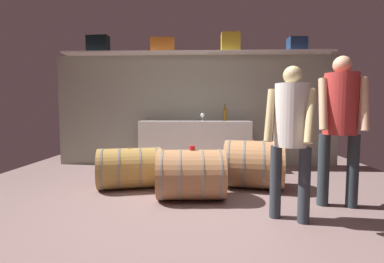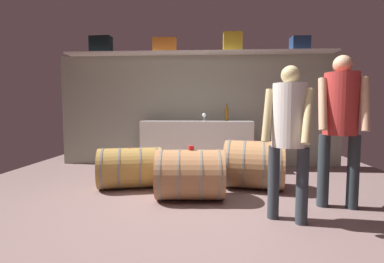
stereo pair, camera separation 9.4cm
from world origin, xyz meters
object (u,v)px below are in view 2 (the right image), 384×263
Objects in this scene: toolcase_black at (101,45)px; visitor_tasting at (341,115)px; work_cabinet at (197,145)px; toolcase_yellow at (233,42)px; wine_barrel_near at (190,174)px; tasting_cup at (191,148)px; wine_barrel_far at (130,168)px; toolcase_navy at (300,44)px; wine_glass at (204,115)px; winemaker_pouring at (289,127)px; toolcase_orange at (165,46)px; wine_barrel_flank at (254,164)px; wine_bottle_amber at (227,114)px.

visitor_tasting is (3.46, -2.18, -1.27)m from toolcase_black.
visitor_tasting is at bearing -50.14° from work_cabinet.
wine_barrel_near is at bearing -107.34° from toolcase_yellow.
work_cabinet is 27.94× the size of tasting_cup.
work_cabinet reaches higher than wine_barrel_far.
toolcase_black is 3.34m from wine_barrel_near.
toolcase_yellow reaches higher than visitor_tasting.
toolcase_navy is 2.17m from wine_glass.
wine_barrel_near is 1.81m from visitor_tasting.
winemaker_pouring is at bearing -38.92° from toolcase_black.
toolcase_navy is (2.46, 0.00, -0.00)m from toolcase_orange.
wine_glass is (1.95, -0.30, -1.32)m from toolcase_black.
work_cabinet is at bearing 90.20° from tasting_cup.
wine_barrel_flank is 0.60× the size of winemaker_pouring.
wine_bottle_amber is 2.19× the size of wine_glass.
winemaker_pouring is 0.79m from visitor_tasting.
wine_barrel_flank is at bearing -76.11° from wine_bottle_amber.
wine_barrel_flank is at bearing 29.06° from wine_barrel_near.
toolcase_navy is 0.16× the size of work_cabinet.
wine_glass is 0.17× the size of wine_barrel_near.
toolcase_navy is 0.33× the size of wine_barrel_far.
wine_glass is (0.13, -0.09, 0.54)m from work_cabinet.
wine_barrel_near is at bearing -94.76° from wine_glass.
tasting_cup is at bearing -4.12° from winemaker_pouring.
tasting_cup is (-0.53, -1.75, -0.38)m from wine_bottle_amber.
wine_barrel_near is (-0.65, -1.98, -2.00)m from toolcase_yellow.
toolcase_black is at bearing 174.35° from wine_bottle_amber.
winemaker_pouring is (0.98, -2.39, 0.48)m from work_cabinet.
winemaker_pouring is at bearing -35.18° from wine_barrel_near.
toolcase_yellow is 2.89m from wine_barrel_near.
wine_glass reaches higher than work_cabinet.
tasting_cup is (0.01, 0.00, 0.33)m from wine_barrel_near.
wine_bottle_amber reaches higher than wine_glass.
wine_barrel_far is 2.69m from visitor_tasting.
winemaker_pouring reaches higher than wine_glass.
wine_glass is at bearing -148.49° from toolcase_yellow.
work_cabinet is at bearing -39.37° from visitor_tasting.
wine_barrel_flank is at bearing -58.51° from wine_glass.
toolcase_navy is at bearing -80.32° from winemaker_pouring.
tasting_cup is (-0.13, -1.68, -0.35)m from wine_glass.
toolcase_navy is 2.62m from wine_barrel_flank.
toolcase_yellow reaches higher than wine_barrel_near.
wine_bottle_amber is at bearing -49.62° from visitor_tasting.
toolcase_orange is at bearing 168.49° from wine_bottle_amber.
toolcase_yellow is at bearing -54.61° from visitor_tasting.
wine_bottle_amber is 1.43m from wine_barrel_flank.
toolcase_yellow is 2.45× the size of wine_glass.
visitor_tasting is (1.00, -2.18, -1.28)m from toolcase_yellow.
toolcase_orange is 3.37m from visitor_tasting.
tasting_cup reaches higher than wine_barrel_far.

